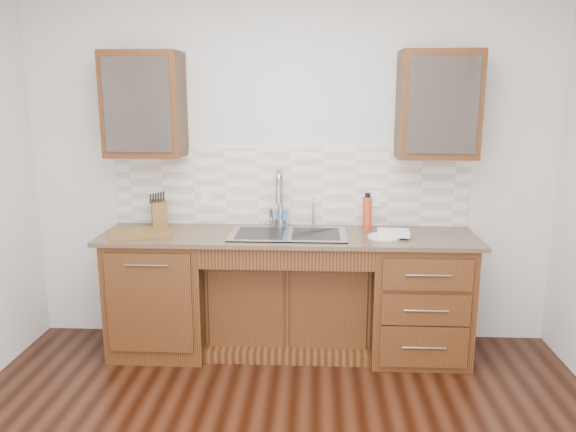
{
  "coord_description": "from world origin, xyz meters",
  "views": [
    {
      "loc": [
        0.2,
        -2.5,
        1.9
      ],
      "look_at": [
        0.0,
        1.4,
        1.05
      ],
      "focal_mm": 35.0,
      "sensor_mm": 36.0,
      "label": 1
    }
  ],
  "objects_px": {
    "soap_bottle": "(282,216)",
    "plate": "(384,237)",
    "knife_block": "(159,214)",
    "water_bottle": "(367,214)",
    "cutting_board": "(140,233)"
  },
  "relations": [
    {
      "from": "soap_bottle",
      "to": "plate",
      "type": "relative_size",
      "value": 0.73
    },
    {
      "from": "soap_bottle",
      "to": "water_bottle",
      "type": "relative_size",
      "value": 0.68
    },
    {
      "from": "soap_bottle",
      "to": "cutting_board",
      "type": "xyz_separation_m",
      "value": [
        -1.01,
        -0.3,
        -0.07
      ]
    },
    {
      "from": "knife_block",
      "to": "water_bottle",
      "type": "bearing_deg",
      "value": -20.63
    },
    {
      "from": "water_bottle",
      "to": "cutting_board",
      "type": "xyz_separation_m",
      "value": [
        -1.65,
        -0.22,
        -0.11
      ]
    },
    {
      "from": "soap_bottle",
      "to": "water_bottle",
      "type": "distance_m",
      "value": 0.64
    },
    {
      "from": "cutting_board",
      "to": "soap_bottle",
      "type": "bearing_deg",
      "value": 16.42
    },
    {
      "from": "soap_bottle",
      "to": "cutting_board",
      "type": "relative_size",
      "value": 0.39
    },
    {
      "from": "water_bottle",
      "to": "plate",
      "type": "relative_size",
      "value": 1.08
    },
    {
      "from": "soap_bottle",
      "to": "water_bottle",
      "type": "xyz_separation_m",
      "value": [
        0.64,
        -0.08,
        0.04
      ]
    },
    {
      "from": "water_bottle",
      "to": "knife_block",
      "type": "bearing_deg",
      "value": 178.85
    },
    {
      "from": "soap_bottle",
      "to": "plate",
      "type": "bearing_deg",
      "value": -35.39
    },
    {
      "from": "soap_bottle",
      "to": "water_bottle",
      "type": "height_order",
      "value": "water_bottle"
    },
    {
      "from": "soap_bottle",
      "to": "knife_block",
      "type": "xyz_separation_m",
      "value": [
        -0.93,
        -0.05,
        0.01
      ]
    },
    {
      "from": "plate",
      "to": "cutting_board",
      "type": "height_order",
      "value": "cutting_board"
    }
  ]
}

